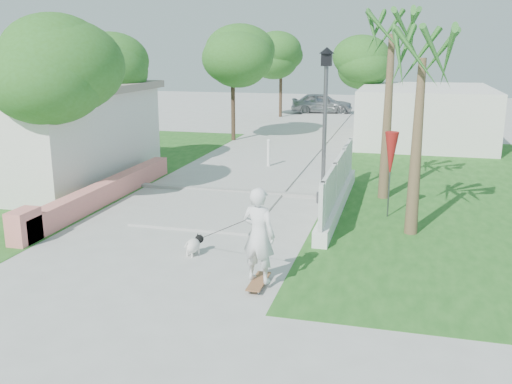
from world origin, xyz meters
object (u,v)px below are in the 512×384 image
(street_lamp, at_px, (325,120))
(skateboarder, at_px, (226,231))
(bollard, at_px, (269,152))
(parked_car, at_px, (322,103))
(patio_umbrella, at_px, (391,155))
(dog, at_px, (194,245))

(street_lamp, distance_m, skateboarder, 6.04)
(bollard, height_order, parked_car, parked_car)
(bollard, bearing_deg, patio_umbrella, -50.09)
(skateboarder, bearing_deg, bollard, -65.82)
(street_lamp, distance_m, bollard, 5.56)
(patio_umbrella, distance_m, dog, 5.87)
(street_lamp, distance_m, patio_umbrella, 2.27)
(bollard, distance_m, patio_umbrella, 7.25)
(patio_umbrella, bearing_deg, parked_car, 102.31)
(bollard, distance_m, parked_car, 18.66)
(skateboarder, xyz_separation_m, parked_car, (-2.23, 28.87, -0.14))
(patio_umbrella, relative_size, skateboarder, 1.05)
(patio_umbrella, relative_size, parked_car, 0.55)
(dog, xyz_separation_m, parked_car, (-1.26, 28.19, 0.47))
(parked_car, bearing_deg, patio_umbrella, -175.77)
(street_lamp, xyz_separation_m, parked_car, (-3.37, 23.15, -1.72))
(street_lamp, distance_m, parked_car, 23.45)
(skateboarder, relative_size, dog, 3.57)
(bollard, xyz_separation_m, parked_car, (-0.67, 18.65, 0.12))
(patio_umbrella, distance_m, parked_car, 24.73)
(skateboarder, bearing_deg, dog, -19.54)
(patio_umbrella, relative_size, dog, 3.76)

